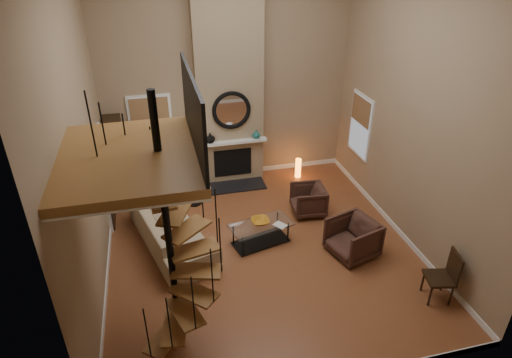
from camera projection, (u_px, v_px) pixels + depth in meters
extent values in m
cube|color=#9D5A32|center=(261.00, 248.00, 8.89)|extent=(6.00, 6.50, 0.01)
cube|color=#9A8263|center=(227.00, 73.00, 10.30)|extent=(6.00, 0.02, 5.50)
cube|color=#9A8263|center=(335.00, 229.00, 4.79)|extent=(6.00, 0.02, 5.50)
cube|color=#9A8263|center=(79.00, 139.00, 6.92)|extent=(0.02, 6.50, 5.50)
cube|color=#9A8263|center=(416.00, 108.00, 8.17)|extent=(0.02, 6.50, 5.50)
cube|color=white|center=(231.00, 173.00, 11.60)|extent=(6.00, 0.02, 0.12)
cube|color=white|center=(108.00, 269.00, 8.23)|extent=(0.02, 6.50, 0.12)
cube|color=white|center=(393.00, 225.00, 9.48)|extent=(0.02, 6.50, 0.12)
cube|color=#947F60|center=(229.00, 75.00, 10.14)|extent=(1.60, 0.38, 5.50)
cube|color=black|center=(236.00, 186.00, 11.06)|extent=(1.50, 0.60, 0.04)
cube|color=black|center=(233.00, 162.00, 11.04)|extent=(0.95, 0.02, 0.72)
cube|color=white|center=(233.00, 142.00, 10.68)|extent=(1.70, 0.18, 0.06)
torus|color=black|center=(232.00, 110.00, 10.35)|extent=(0.94, 0.10, 0.94)
cylinder|color=white|center=(231.00, 110.00, 10.35)|extent=(0.80, 0.01, 0.80)
imported|color=black|center=(210.00, 138.00, 10.53)|extent=(0.24, 0.24, 0.25)
imported|color=#1A5C57|center=(256.00, 134.00, 10.78)|extent=(0.20, 0.20, 0.21)
cube|color=white|center=(151.00, 125.00, 10.45)|extent=(1.02, 0.04, 1.52)
cube|color=#8C9EB2|center=(151.00, 126.00, 10.43)|extent=(0.90, 0.01, 1.40)
cube|color=#996F45|center=(150.00, 118.00, 10.31)|extent=(0.90, 0.01, 0.98)
cube|color=white|center=(361.00, 126.00, 10.43)|extent=(0.04, 1.02, 1.52)
cube|color=#8C9EB2|center=(360.00, 126.00, 10.42)|extent=(0.01, 0.90, 1.40)
cube|color=#996F45|center=(361.00, 111.00, 10.23)|extent=(0.01, 0.90, 0.63)
cube|color=white|center=(105.00, 179.00, 9.28)|extent=(0.06, 1.05, 2.16)
cube|color=black|center=(107.00, 179.00, 9.30)|extent=(0.05, 0.90, 2.05)
cube|color=#8C9EB2|center=(105.00, 161.00, 9.10)|extent=(0.01, 0.60, 0.90)
cube|color=olive|center=(130.00, 158.00, 5.36)|extent=(1.70, 2.20, 0.12)
cube|color=white|center=(130.00, 163.00, 5.40)|extent=(1.70, 2.20, 0.03)
cube|color=black|center=(193.00, 111.00, 5.28)|extent=(0.04, 2.20, 0.94)
cylinder|color=black|center=(168.00, 231.00, 6.00)|extent=(0.10, 0.10, 4.02)
cube|color=olive|center=(166.00, 338.00, 6.57)|extent=(0.71, 0.78, 0.04)
cylinder|color=black|center=(147.00, 334.00, 6.05)|extent=(0.02, 0.02, 0.94)
cube|color=olive|center=(175.00, 327.00, 6.42)|extent=(0.46, 0.77, 0.04)
cylinder|color=black|center=(169.00, 324.00, 5.87)|extent=(0.02, 0.02, 0.94)
cube|color=olive|center=(185.00, 312.00, 6.34)|extent=(0.55, 0.79, 0.04)
cylinder|color=black|center=(193.00, 304.00, 5.84)|extent=(0.02, 0.02, 0.94)
cube|color=olive|center=(193.00, 293.00, 6.32)|extent=(0.75, 0.74, 0.04)
cylinder|color=black|center=(212.00, 276.00, 5.93)|extent=(0.02, 0.02, 0.94)
cube|color=olive|center=(197.00, 271.00, 6.34)|extent=(0.79, 0.53, 0.04)
cylinder|color=black|center=(220.00, 246.00, 6.10)|extent=(0.02, 0.02, 0.94)
cube|color=olive|center=(195.00, 250.00, 6.36)|extent=(0.77, 0.48, 0.04)
cylinder|color=black|center=(216.00, 217.00, 6.27)|extent=(0.02, 0.02, 0.94)
cube|color=olive|center=(187.00, 230.00, 6.35)|extent=(0.77, 0.72, 0.04)
cylinder|color=black|center=(202.00, 192.00, 6.38)|extent=(0.02, 0.02, 0.94)
cube|color=olive|center=(175.00, 212.00, 6.28)|extent=(0.58, 0.79, 0.04)
cylinder|color=black|center=(180.00, 172.00, 6.36)|extent=(0.02, 0.02, 0.94)
cube|color=olive|center=(161.00, 198.00, 6.14)|extent=(0.41, 0.75, 0.04)
cylinder|color=black|center=(153.00, 157.00, 6.21)|extent=(0.02, 0.02, 0.94)
cube|color=olive|center=(147.00, 185.00, 5.93)|extent=(0.68, 0.79, 0.04)
cylinder|color=black|center=(127.00, 146.00, 5.91)|extent=(0.02, 0.02, 0.94)
cube|color=olive|center=(136.00, 174.00, 5.67)|extent=(0.80, 0.64, 0.04)
cylinder|color=black|center=(105.00, 138.00, 5.52)|extent=(0.02, 0.02, 0.94)
cube|color=olive|center=(129.00, 162.00, 5.39)|extent=(0.72, 0.34, 0.04)
cylinder|color=black|center=(92.00, 129.00, 5.09)|extent=(0.02, 0.02, 0.94)
cube|color=black|center=(117.00, 161.00, 10.22)|extent=(0.43, 0.91, 2.03)
imported|color=tan|center=(170.00, 228.00, 8.82)|extent=(1.71, 2.84, 0.77)
imported|color=#44281F|center=(311.00, 200.00, 9.85)|extent=(0.79, 0.78, 0.67)
imported|color=#44281F|center=(356.00, 237.00, 8.62)|extent=(1.07, 1.05, 0.79)
cube|color=silver|center=(261.00, 225.00, 8.84)|extent=(1.37, 0.91, 0.02)
cube|color=black|center=(261.00, 241.00, 9.04)|extent=(1.24, 0.79, 0.02)
cylinder|color=black|center=(243.00, 247.00, 8.56)|extent=(0.04, 0.04, 0.46)
cylinder|color=black|center=(288.00, 232.00, 8.99)|extent=(0.04, 0.04, 0.46)
cylinder|color=black|center=(233.00, 235.00, 8.90)|extent=(0.04, 0.04, 0.46)
cylinder|color=black|center=(277.00, 222.00, 9.33)|extent=(0.04, 0.04, 0.46)
imported|color=orange|center=(260.00, 221.00, 8.85)|extent=(0.37, 0.37, 0.09)
imported|color=gray|center=(280.00, 226.00, 8.77)|extent=(0.30, 0.32, 0.02)
cylinder|color=black|center=(194.00, 202.00, 10.38)|extent=(0.37, 0.37, 0.03)
cylinder|color=black|center=(192.00, 174.00, 10.00)|extent=(0.04, 0.04, 1.58)
cylinder|color=#F2E5C6|center=(190.00, 144.00, 9.64)|extent=(0.41, 0.41, 0.33)
cylinder|color=orange|center=(298.00, 168.00, 11.42)|extent=(0.15, 0.15, 0.54)
cube|color=black|center=(439.00, 278.00, 7.46)|extent=(0.54, 0.54, 0.05)
cube|color=black|center=(455.00, 266.00, 7.33)|extent=(0.14, 0.43, 0.54)
cylinder|color=black|center=(430.00, 296.00, 7.41)|extent=(0.04, 0.04, 0.43)
cylinder|color=black|center=(451.00, 296.00, 7.41)|extent=(0.04, 0.04, 0.43)
cylinder|color=black|center=(423.00, 281.00, 7.72)|extent=(0.04, 0.04, 0.43)
cylinder|color=black|center=(443.00, 281.00, 7.73)|extent=(0.04, 0.04, 0.43)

